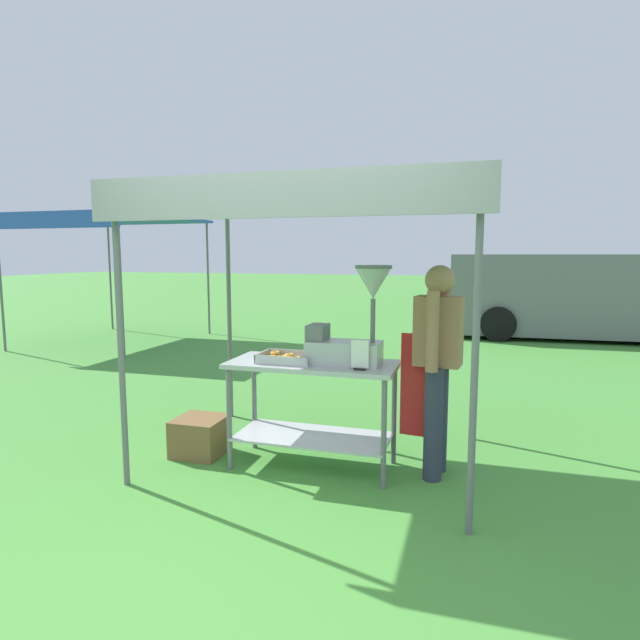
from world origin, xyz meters
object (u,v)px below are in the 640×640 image
Objects in this scene: supply_crate at (200,436)px; van_grey at (573,295)px; menu_sign at (360,357)px; vendor at (437,359)px; donut_fryer at (352,327)px; stall_canopy at (316,201)px; donut_cart at (313,391)px; neighbour_tent at (110,221)px; donut_tray at (287,359)px.

van_grey reaches higher than supply_crate.
menu_sign is 0.14× the size of vendor.
supply_crate is (-1.31, -0.01, -0.99)m from donut_fryer.
menu_sign is at bearing -33.36° from stall_canopy.
donut_cart is 0.43× the size of neighbour_tent.
neighbour_tent is at bearing 141.09° from donut_fryer.
supply_crate is (-0.99, -0.12, -1.94)m from stall_canopy.
menu_sign is at bearing -6.03° from supply_crate.
donut_cart is 0.55m from menu_sign.
supply_crate is (-0.80, 0.03, -0.72)m from donut_tray.
vendor reaches higher than donut_cart.
stall_canopy is 1.52m from vendor.
donut_cart is at bearing -172.91° from vendor.
menu_sign is 7.74m from neighbour_tent.
stall_canopy is 0.53× the size of van_grey.
donut_tray is 0.14× the size of neighbour_tent.
donut_tray is 1.09× the size of supply_crate.
stall_canopy is 1.64× the size of vendor.
donut_fryer is at bearing 0.59° from supply_crate.
donut_fryer is (0.51, 0.04, 0.27)m from donut_tray.
neighbour_tent is at bearing 133.71° from supply_crate.
supply_crate is 6.84m from neighbour_tent.
stall_canopy is 6.03× the size of donut_tray.
neighbour_tent reaches higher than van_grey.
donut_cart is (0.00, -0.10, -1.48)m from stall_canopy.
donut_fryer is at bearing -2.04° from donut_cart.
menu_sign is (0.41, -0.27, -1.15)m from stall_canopy.
stall_canopy reaches higher than menu_sign.
menu_sign is 0.07× the size of neighbour_tent.
vendor is (0.53, 0.29, -0.04)m from menu_sign.
menu_sign is (0.10, -0.16, -0.20)m from donut_fryer.
vendor is 7.99m from neighbour_tent.
van_grey is at bearing 68.50° from donut_cart.
vendor is at bearing 7.09° from donut_cart.
neighbour_tent is at bearing 144.69° from vendor.
stall_canopy is at bearing 146.64° from menu_sign.
stall_canopy is at bearing 7.12° from supply_crate.
donut_tray is 0.27× the size of vendor.
donut_tray is (-0.19, -0.16, -1.22)m from stall_canopy.
stall_canopy is at bearing -111.75° from van_grey.
vendor is at bearing -105.56° from van_grey.
menu_sign reaches higher than donut_tray.
vendor is 0.53× the size of neighbour_tent.
menu_sign is at bearing -39.40° from neighbour_tent.
supply_crate is (-1.94, -0.14, -0.75)m from vendor.
menu_sign is at bearing -10.99° from donut_tray.
van_grey reaches higher than vendor.
neighbour_tent reaches higher than vendor.
supply_crate is 8.93m from van_grey.
donut_fryer is at bearing 120.90° from menu_sign.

